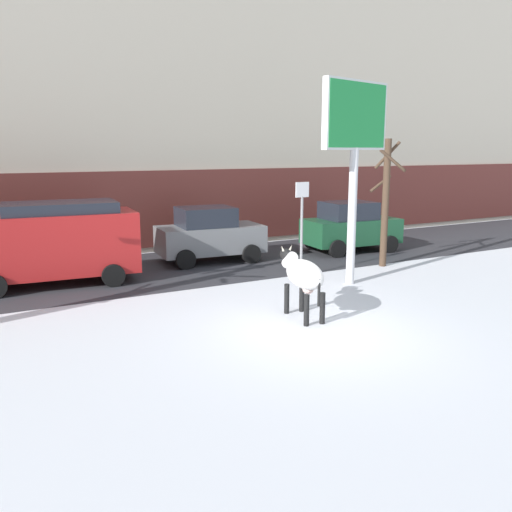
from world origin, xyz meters
name	(u,v)px	position (x,y,z in m)	size (l,w,h in m)	color
ground_plane	(321,335)	(0.00, 0.00, 0.00)	(120.00, 120.00, 0.00)	white
road_strip	(188,266)	(0.00, 7.49, 0.00)	(60.00, 5.60, 0.01)	#333338
building_facade	(129,80)	(0.00, 13.41, 6.48)	(44.00, 6.10, 13.00)	#BCB29E
cow_holstein	(304,275)	(0.31, 1.15, 1.00)	(0.74, 1.92, 1.54)	silver
billboard	(355,128)	(3.22, 3.14, 4.31)	(2.50, 0.79, 5.56)	silver
car_red_van	(52,241)	(-4.17, 7.07, 1.24)	(4.73, 2.40, 2.32)	red
car_grey_hatchback	(209,234)	(0.94, 7.88, 0.93)	(3.62, 2.14, 1.86)	slate
car_darkgreen_hatchback	(350,227)	(6.31, 7.07, 0.93)	(3.62, 2.14, 1.86)	#194C2D
pedestrian_near_billboard	(313,216)	(7.24, 10.88, 0.88)	(0.36, 0.24, 1.73)	#282833
pedestrian_by_cars	(359,212)	(9.81, 10.88, 0.88)	(0.36, 0.24, 1.73)	#282833
bare_tree_right_lot	(386,199)	(5.64, 4.50, 2.20)	(1.15, 1.17, 4.09)	#4C3828
street_sign	(302,221)	(2.46, 4.52, 1.67)	(0.44, 0.08, 2.82)	gray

